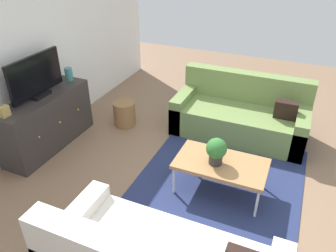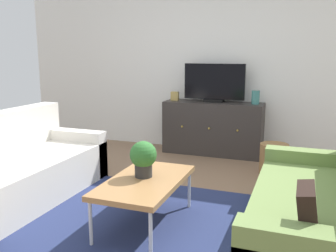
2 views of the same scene
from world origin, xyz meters
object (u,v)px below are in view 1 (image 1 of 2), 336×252
Objects in this scene: flat_screen_tv at (36,77)px; coffee_table at (221,164)px; glass_vase at (69,74)px; couch_right_side at (241,115)px; mantel_clock at (4,112)px; wicker_basket at (125,113)px; potted_plant at (216,150)px; tv_console at (47,121)px.

coffee_table is at bearing -89.80° from flat_screen_tv.
couch_right_side is at bearing -70.75° from glass_vase.
mantel_clock reaches higher than coffee_table.
flat_screen_tv reaches higher than wicker_basket.
potted_plant is at bearing -90.74° from flat_screen_tv.
tv_console is at bearing -180.00° from glass_vase.
flat_screen_tv is (-1.42, 2.39, 0.75)m from couch_right_side.
potted_plant is at bearing -119.03° from wicker_basket.
potted_plant is 1.65× the size of glass_vase.
potted_plant reaches higher than coffee_table.
tv_console is (0.03, 2.39, -0.21)m from potted_plant.
coffee_table is (-1.41, -0.08, 0.10)m from couch_right_side.
glass_vase is (0.59, 0.00, 0.47)m from tv_console.
tv_console is at bearing -0.00° from mantel_clock.
glass_vase is 1.45× the size of mantel_clock.
mantel_clock is 0.34× the size of wicker_basket.
mantel_clock reaches higher than couch_right_side.
flat_screen_tv reaches higher than coffee_table.
glass_vase reaches higher than potted_plant.
flat_screen_tv is at bearing 89.26° from potted_plant.
flat_screen_tv is at bearing 178.06° from glass_vase.
couch_right_side is at bearing -49.78° from mantel_clock.
mantel_clock is (-0.56, 2.39, 0.24)m from potted_plant.
couch_right_side is 3.16m from mantel_clock.
glass_vase is (-0.83, 2.37, 0.57)m from couch_right_side.
potted_plant is 0.22× the size of tv_console.
couch_right_side is 1.33× the size of tv_console.
flat_screen_tv is 0.62m from glass_vase.
coffee_table is 2.56m from flat_screen_tv.
flat_screen_tv reaches higher than mantel_clock.
wicker_basket is (1.51, -0.68, -0.63)m from mantel_clock.
tv_console is at bearing -90.00° from flat_screen_tv.
glass_vase is at bearing 76.68° from coffee_table.
mantel_clock is (-0.60, 2.45, 0.44)m from coffee_table.
glass_vase reaches higher than couch_right_side.
potted_plant is 2.46m from flat_screen_tv.
glass_vase reaches higher than tv_console.
wicker_basket is (0.33, -0.68, -0.66)m from glass_vase.
flat_screen_tv is 4.63× the size of glass_vase.
coffee_table is 1.16× the size of flat_screen_tv.
flat_screen_tv is 0.62m from mantel_clock.
wicker_basket is at bearing 62.78° from coffee_table.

